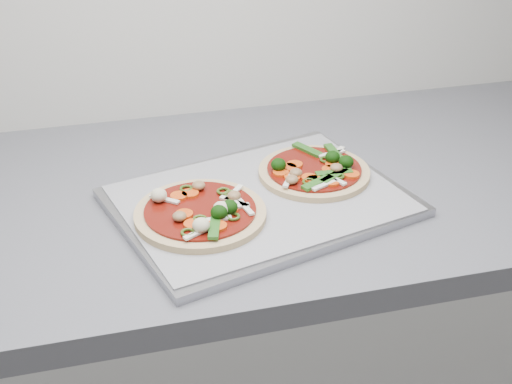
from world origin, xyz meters
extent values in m
cube|color=#99999F|center=(0.40, 1.23, 0.91)|extent=(0.48, 0.41, 0.01)
cube|color=#96959A|center=(0.40, 1.23, 0.91)|extent=(0.46, 0.38, 0.00)
cylinder|color=tan|center=(0.30, 1.20, 0.92)|extent=(0.26, 0.26, 0.01)
cylinder|color=maroon|center=(0.30, 1.20, 0.93)|extent=(0.22, 0.22, 0.00)
torus|color=#344E14|center=(0.35, 1.24, 0.93)|extent=(0.03, 0.03, 0.00)
ellipsoid|color=olive|center=(0.31, 1.26, 0.94)|extent=(0.02, 0.02, 0.01)
ellipsoid|color=olive|center=(0.27, 1.18, 0.94)|extent=(0.03, 0.03, 0.01)
torus|color=#344E14|center=(0.30, 1.17, 0.93)|extent=(0.02, 0.02, 0.00)
cube|color=white|center=(0.35, 1.19, 0.93)|extent=(0.05, 0.01, 0.00)
torus|color=#344E14|center=(0.35, 1.23, 0.93)|extent=(0.02, 0.02, 0.00)
cylinder|color=#F85C0E|center=(0.30, 1.24, 0.93)|extent=(0.03, 0.03, 0.00)
torus|color=#344E14|center=(0.28, 1.14, 0.93)|extent=(0.02, 0.02, 0.00)
cylinder|color=#F85C0E|center=(0.34, 1.18, 0.93)|extent=(0.03, 0.03, 0.00)
torus|color=#344E14|center=(0.34, 1.16, 0.93)|extent=(0.03, 0.03, 0.00)
ellipsoid|color=beige|center=(0.25, 1.24, 0.94)|extent=(0.03, 0.03, 0.02)
cylinder|color=#F85C0E|center=(0.29, 1.16, 0.93)|extent=(0.03, 0.03, 0.00)
cube|color=white|center=(0.26, 1.24, 0.93)|extent=(0.04, 0.04, 0.00)
ellipsoid|color=beige|center=(0.29, 1.14, 0.94)|extent=(0.03, 0.03, 0.02)
torus|color=#344E14|center=(0.29, 1.26, 0.93)|extent=(0.03, 0.03, 0.00)
cylinder|color=#F85C0E|center=(0.30, 1.16, 0.93)|extent=(0.03, 0.03, 0.00)
cube|color=white|center=(0.32, 1.16, 0.93)|extent=(0.05, 0.01, 0.00)
cube|color=#2B671D|center=(0.31, 1.15, 0.93)|extent=(0.03, 0.06, 0.00)
cylinder|color=#F85C0E|center=(0.32, 1.15, 0.93)|extent=(0.04, 0.04, 0.00)
ellipsoid|color=beige|center=(0.33, 1.18, 0.94)|extent=(0.03, 0.03, 0.02)
cube|color=white|center=(0.35, 1.20, 0.93)|extent=(0.04, 0.04, 0.00)
cube|color=white|center=(0.37, 1.19, 0.93)|extent=(0.02, 0.05, 0.00)
ellipsoid|color=olive|center=(0.36, 1.21, 0.94)|extent=(0.03, 0.03, 0.01)
cube|color=white|center=(0.36, 1.23, 0.93)|extent=(0.04, 0.04, 0.00)
cylinder|color=#F85C0E|center=(0.28, 1.24, 0.93)|extent=(0.03, 0.03, 0.00)
cylinder|color=#F85C0E|center=(0.28, 1.19, 0.93)|extent=(0.04, 0.04, 0.00)
ellipsoid|color=black|center=(0.32, 1.17, 0.94)|extent=(0.03, 0.03, 0.02)
ellipsoid|color=black|center=(0.34, 1.18, 0.94)|extent=(0.03, 0.03, 0.02)
cube|color=white|center=(0.29, 1.14, 0.93)|extent=(0.05, 0.03, 0.00)
cylinder|color=tan|center=(0.50, 1.28, 0.92)|extent=(0.24, 0.24, 0.01)
cylinder|color=maroon|center=(0.50, 1.28, 0.93)|extent=(0.21, 0.21, 0.00)
ellipsoid|color=olive|center=(0.54, 1.30, 0.93)|extent=(0.02, 0.02, 0.01)
cylinder|color=#F85C0E|center=(0.46, 1.25, 0.93)|extent=(0.04, 0.04, 0.00)
ellipsoid|color=olive|center=(0.46, 1.26, 0.93)|extent=(0.03, 0.03, 0.01)
cylinder|color=#F85C0E|center=(0.48, 1.25, 0.93)|extent=(0.03, 0.03, 0.00)
torus|color=#344E14|center=(0.55, 1.29, 0.93)|extent=(0.03, 0.03, 0.00)
ellipsoid|color=black|center=(0.55, 1.27, 0.94)|extent=(0.03, 0.03, 0.02)
torus|color=#344E14|center=(0.53, 1.30, 0.93)|extent=(0.02, 0.02, 0.00)
ellipsoid|color=black|center=(0.44, 1.29, 0.94)|extent=(0.03, 0.03, 0.02)
cube|color=#2B671D|center=(0.51, 1.34, 0.93)|extent=(0.04, 0.06, 0.00)
cylinder|color=#F85C0E|center=(0.46, 1.29, 0.93)|extent=(0.03, 0.03, 0.00)
cube|color=#2B671D|center=(0.52, 1.24, 0.93)|extent=(0.06, 0.04, 0.00)
cube|color=#2B671D|center=(0.49, 1.23, 0.93)|extent=(0.06, 0.04, 0.00)
cylinder|color=#F85C0E|center=(0.44, 1.27, 0.93)|extent=(0.03, 0.03, 0.00)
torus|color=#344E14|center=(0.53, 1.24, 0.93)|extent=(0.03, 0.03, 0.00)
ellipsoid|color=olive|center=(0.45, 1.24, 0.93)|extent=(0.02, 0.02, 0.01)
cube|color=white|center=(0.54, 1.31, 0.93)|extent=(0.05, 0.02, 0.00)
cube|color=#2B671D|center=(0.55, 1.32, 0.93)|extent=(0.02, 0.06, 0.00)
cylinder|color=#F85C0E|center=(0.49, 1.24, 0.93)|extent=(0.03, 0.03, 0.00)
cube|color=white|center=(0.52, 1.23, 0.93)|extent=(0.03, 0.05, 0.00)
cylinder|color=#F85C0E|center=(0.51, 1.23, 0.93)|extent=(0.03, 0.03, 0.00)
cylinder|color=#F85C0E|center=(0.52, 1.26, 0.93)|extent=(0.03, 0.03, 0.00)
cylinder|color=#F85C0E|center=(0.47, 1.29, 0.93)|extent=(0.03, 0.03, 0.00)
cylinder|color=#F85C0E|center=(0.55, 1.24, 0.93)|extent=(0.03, 0.03, 0.00)
cube|color=#2B671D|center=(0.52, 1.25, 0.93)|extent=(0.06, 0.02, 0.00)
ellipsoid|color=olive|center=(0.53, 1.26, 0.93)|extent=(0.03, 0.03, 0.01)
torus|color=#344E14|center=(0.48, 1.23, 0.93)|extent=(0.02, 0.02, 0.00)
cylinder|color=#F85C0E|center=(0.53, 1.28, 0.93)|extent=(0.03, 0.03, 0.00)
cube|color=white|center=(0.55, 1.31, 0.93)|extent=(0.04, 0.04, 0.00)
cube|color=white|center=(0.45, 1.25, 0.93)|extent=(0.03, 0.05, 0.00)
ellipsoid|color=black|center=(0.53, 1.29, 0.94)|extent=(0.03, 0.03, 0.02)
cube|color=white|center=(0.50, 1.22, 0.93)|extent=(0.05, 0.03, 0.00)
camera|label=1|loc=(0.17, 0.35, 1.46)|focal=50.00mm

